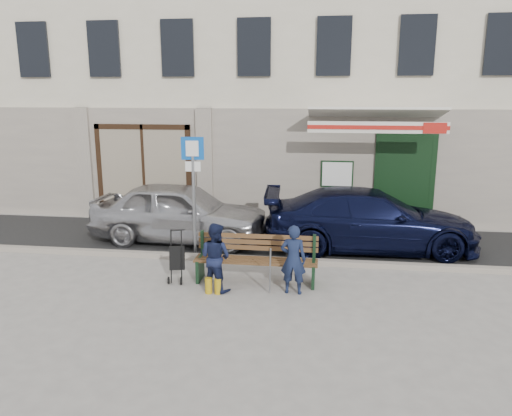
% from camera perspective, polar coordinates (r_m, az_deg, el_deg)
% --- Properties ---
extents(ground, '(80.00, 80.00, 0.00)m').
position_cam_1_polar(ground, '(9.73, -4.22, -8.97)').
color(ground, '#9E9991').
rests_on(ground, ground).
extents(asphalt_lane, '(60.00, 3.20, 0.01)m').
position_cam_1_polar(asphalt_lane, '(12.60, -1.34, -3.67)').
color(asphalt_lane, '#282828').
rests_on(asphalt_lane, ground).
extents(curb, '(60.00, 0.18, 0.12)m').
position_cam_1_polar(curb, '(11.08, -2.64, -5.78)').
color(curb, '#9E9384').
rests_on(curb, ground).
extents(building, '(20.00, 8.27, 10.00)m').
position_cam_1_polar(building, '(17.41, 1.46, 17.55)').
color(building, beige).
rests_on(building, ground).
extents(car_silver, '(4.46, 1.99, 1.49)m').
position_cam_1_polar(car_silver, '(12.48, -8.65, -0.46)').
color(car_silver, '#B6B6BB').
rests_on(car_silver, ground).
extents(car_navy, '(5.06, 2.30, 1.44)m').
position_cam_1_polar(car_navy, '(12.01, 12.91, -1.33)').
color(car_navy, black).
rests_on(car_navy, ground).
extents(parking_sign, '(0.50, 0.09, 2.69)m').
position_cam_1_polar(parking_sign, '(11.16, -7.18, 3.53)').
color(parking_sign, gray).
rests_on(parking_sign, ground).
extents(bench, '(2.40, 1.17, 0.98)m').
position_cam_1_polar(bench, '(9.78, -0.27, -5.94)').
color(bench, brown).
rests_on(bench, ground).
extents(man, '(0.50, 0.34, 1.31)m').
position_cam_1_polar(man, '(9.22, 4.28, -5.89)').
color(man, '#161F3D').
rests_on(man, ground).
extents(woman, '(0.78, 0.71, 1.30)m').
position_cam_1_polar(woman, '(9.38, -4.66, -5.59)').
color(woman, '#151B3A').
rests_on(woman, ground).
extents(stroller, '(0.34, 0.45, 1.02)m').
position_cam_1_polar(stroller, '(9.97, -9.02, -5.78)').
color(stroller, black).
rests_on(stroller, ground).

